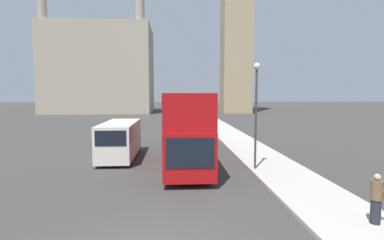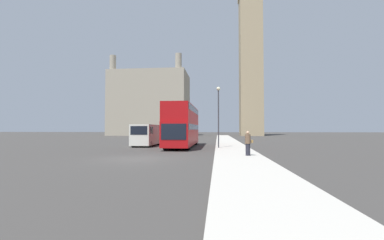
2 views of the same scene
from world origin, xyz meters
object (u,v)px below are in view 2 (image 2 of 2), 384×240
(red_double_decker_bus, at_px, (183,124))
(pedestrian, at_px, (248,143))
(street_lamp, at_px, (218,108))
(white_van, at_px, (147,135))
(clock_tower, at_px, (250,30))

(red_double_decker_bus, height_order, pedestrian, red_double_decker_bus)
(street_lamp, bearing_deg, white_van, 154.82)
(white_van, relative_size, street_lamp, 1.05)
(pedestrian, bearing_deg, white_van, 132.19)
(white_van, bearing_deg, pedestrian, -47.81)
(street_lamp, bearing_deg, red_double_decker_bus, 145.82)
(clock_tower, height_order, street_lamp, clock_tower)
(white_van, bearing_deg, street_lamp, -25.18)
(white_van, distance_m, street_lamp, 9.35)
(red_double_decker_bus, relative_size, street_lamp, 1.98)
(white_van, height_order, street_lamp, street_lamp)
(pedestrian, distance_m, street_lamp, 8.09)
(white_van, height_order, pedestrian, white_van)
(clock_tower, xyz_separation_m, white_van, (-17.77, -47.93, -30.04))
(red_double_decker_bus, bearing_deg, pedestrian, -59.78)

